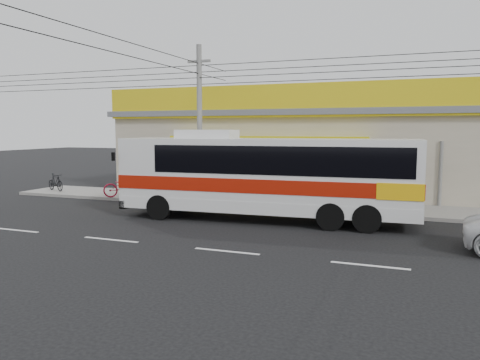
{
  "coord_description": "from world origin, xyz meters",
  "views": [
    {
      "loc": [
        5.06,
        -14.67,
        3.5
      ],
      "look_at": [
        -1.31,
        2.0,
        1.57
      ],
      "focal_mm": 35.0,
      "sensor_mm": 36.0,
      "label": 1
    }
  ],
  "objects_px": {
    "coach_bus": "(269,172)",
    "motorbike_red": "(124,186)",
    "utility_pole": "(199,74)",
    "motorbike_dark": "(56,182)"
  },
  "relations": [
    {
      "from": "coach_bus",
      "to": "motorbike_dark",
      "type": "relative_size",
      "value": 7.27
    },
    {
      "from": "motorbike_dark",
      "to": "utility_pole",
      "type": "relative_size",
      "value": 0.05
    },
    {
      "from": "coach_bus",
      "to": "motorbike_red",
      "type": "bearing_deg",
      "value": 159.91
    },
    {
      "from": "utility_pole",
      "to": "motorbike_red",
      "type": "bearing_deg",
      "value": 172.44
    },
    {
      "from": "motorbike_red",
      "to": "motorbike_dark",
      "type": "xyz_separation_m",
      "value": [
        -4.97,
        0.71,
        -0.07
      ]
    },
    {
      "from": "motorbike_red",
      "to": "coach_bus",
      "type": "bearing_deg",
      "value": -135.84
    },
    {
      "from": "coach_bus",
      "to": "utility_pole",
      "type": "height_order",
      "value": "utility_pole"
    },
    {
      "from": "coach_bus",
      "to": "motorbike_dark",
      "type": "bearing_deg",
      "value": 163.04
    },
    {
      "from": "coach_bus",
      "to": "utility_pole",
      "type": "bearing_deg",
      "value": 150.35
    },
    {
      "from": "motorbike_dark",
      "to": "motorbike_red",
      "type": "bearing_deg",
      "value": -77.11
    }
  ]
}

